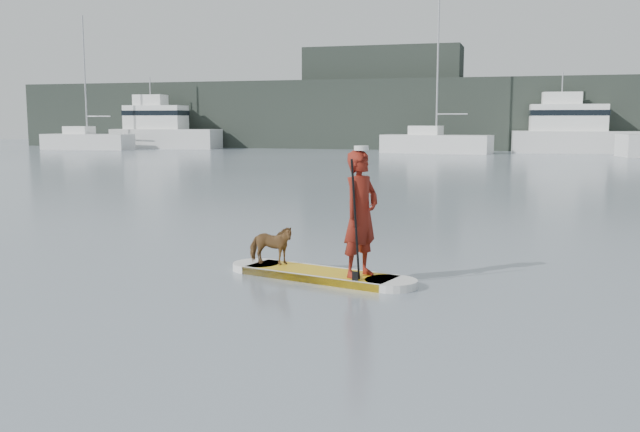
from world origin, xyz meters
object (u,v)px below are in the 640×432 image
(sailboat_a, at_px, (87,140))
(paddleboard, at_px, (320,274))
(sailboat_d, at_px, (435,142))
(motor_yacht_b, at_px, (162,129))
(paddler, at_px, (361,214))
(motor_yacht_a, at_px, (575,130))
(dog, at_px, (271,245))

(sailboat_a, bearing_deg, paddleboard, -54.33)
(sailboat_d, xyz_separation_m, motor_yacht_b, (-24.78, 2.43, 0.89))
(paddleboard, bearing_deg, paddler, -0.00)
(motor_yacht_b, bearing_deg, sailboat_a, -143.83)
(paddler, height_order, motor_yacht_b, motor_yacht_b)
(sailboat_a, bearing_deg, paddler, -53.87)
(paddler, xyz_separation_m, sailboat_a, (-34.35, 42.97, -0.30))
(paddler, xyz_separation_m, sailboat_d, (-4.66, 44.73, -0.21))
(sailboat_d, height_order, motor_yacht_a, sailboat_d)
(paddleboard, height_order, paddler, paddler)
(sailboat_a, bearing_deg, motor_yacht_a, 4.77)
(sailboat_d, bearing_deg, motor_yacht_a, 26.49)
(dog, bearing_deg, sailboat_a, 34.24)
(motor_yacht_a, bearing_deg, motor_yacht_b, 178.30)
(paddleboard, relative_size, sailboat_a, 0.29)
(motor_yacht_a, bearing_deg, sailboat_d, -165.15)
(motor_yacht_b, bearing_deg, motor_yacht_a, -2.81)
(paddleboard, height_order, dog, dog)
(sailboat_d, xyz_separation_m, motor_yacht_a, (10.28, 3.35, 0.85))
(sailboat_a, distance_m, motor_yacht_a, 40.31)
(paddler, bearing_deg, motor_yacht_b, 55.82)
(motor_yacht_a, relative_size, motor_yacht_b, 1.07)
(paddleboard, xyz_separation_m, motor_yacht_b, (-28.73, 46.98, 1.71))
(paddler, distance_m, sailboat_d, 44.97)
(paddler, height_order, sailboat_d, sailboat_d)
(dog, distance_m, sailboat_a, 53.67)
(dog, height_order, motor_yacht_a, motor_yacht_a)
(sailboat_a, height_order, motor_yacht_b, sailboat_a)
(dog, relative_size, motor_yacht_a, 0.07)
(sailboat_d, distance_m, motor_yacht_b, 24.91)
(motor_yacht_a, xyz_separation_m, motor_yacht_b, (-35.06, -0.91, 0.04))
(paddleboard, relative_size, paddler, 1.67)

